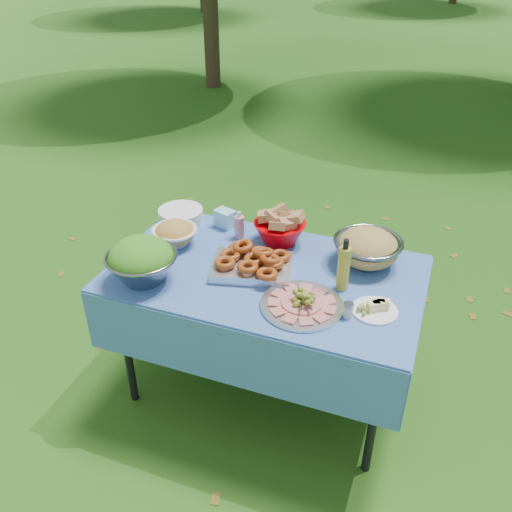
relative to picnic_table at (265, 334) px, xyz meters
The scene contains 14 objects.
ground 0.38m from the picnic_table, ahead, with size 80.00×80.00×0.00m, color #0C3309.
picnic_table is the anchor object (origin of this frame).
salad_bowl 0.75m from the picnic_table, 152.94° to the right, with size 0.32×0.32×0.21m, color gray, non-canonical shape.
pasta_bowl_white 0.69m from the picnic_table, behind, with size 0.22×0.22×0.13m, color white, non-canonical shape.
plate_stack 0.79m from the picnic_table, 153.48° to the left, with size 0.24×0.24×0.08m, color white.
wipes_box 0.66m from the picnic_table, 135.87° to the left, with size 0.10×0.07×0.09m, color #94DDF0.
sanitizer_bottle 0.58m from the picnic_table, 132.21° to the left, with size 0.05×0.05×0.15m, color pink.
bread_bowl 0.55m from the picnic_table, 95.04° to the left, with size 0.27×0.27×0.18m, color #CC0005, non-canonical shape.
pasta_bowl_steel 0.68m from the picnic_table, 30.16° to the left, with size 0.33×0.33×0.17m, color gray, non-canonical shape.
fried_tray 0.43m from the picnic_table, 166.81° to the right, with size 0.37×0.26×0.09m, color silver.
charcuterie_platter 0.52m from the picnic_table, 39.30° to the right, with size 0.36×0.36×0.08m, color silver.
oil_bottle 0.63m from the picnic_table, ahead, with size 0.06×0.06×0.25m, color #A8A82C.
cheese_plate 0.69m from the picnic_table, 12.40° to the right, with size 0.20×0.20×0.05m, color white.
shaker 0.63m from the picnic_table, 23.95° to the right, with size 0.04×0.04×0.07m, color silver.
Camera 1 is at (0.71, -2.01, 2.20)m, focal length 38.00 mm.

